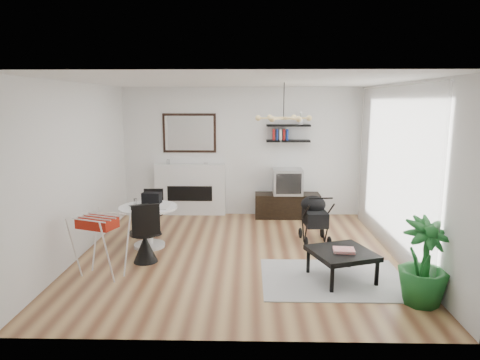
{
  "coord_description": "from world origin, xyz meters",
  "views": [
    {
      "loc": [
        0.17,
        -6.49,
        2.42
      ],
      "look_at": [
        0.01,
        0.4,
        1.14
      ],
      "focal_mm": 32.0,
      "sensor_mm": 36.0,
      "label": 1
    }
  ],
  "objects_px": {
    "coffee_table": "(342,254)",
    "potted_plant": "(424,262)",
    "dining_table": "(149,220)",
    "fireplace": "(190,183)",
    "drying_rack": "(101,244)",
    "stroller": "(314,220)",
    "crt_tv": "(288,182)",
    "tv_console": "(287,206)"
  },
  "relations": [
    {
      "from": "dining_table",
      "to": "potted_plant",
      "type": "distance_m",
      "value": 4.24
    },
    {
      "from": "dining_table",
      "to": "potted_plant",
      "type": "bearing_deg",
      "value": -27.49
    },
    {
      "from": "stroller",
      "to": "crt_tv",
      "type": "bearing_deg",
      "value": 97.93
    },
    {
      "from": "stroller",
      "to": "tv_console",
      "type": "bearing_deg",
      "value": 97.85
    },
    {
      "from": "fireplace",
      "to": "tv_console",
      "type": "relative_size",
      "value": 1.61
    },
    {
      "from": "drying_rack",
      "to": "coffee_table",
      "type": "distance_m",
      "value": 3.31
    },
    {
      "from": "drying_rack",
      "to": "stroller",
      "type": "xyz_separation_m",
      "value": [
        3.18,
        1.61,
        -0.09
      ]
    },
    {
      "from": "crt_tv",
      "to": "drying_rack",
      "type": "bearing_deg",
      "value": -132.02
    },
    {
      "from": "tv_console",
      "to": "crt_tv",
      "type": "bearing_deg",
      "value": -115.91
    },
    {
      "from": "dining_table",
      "to": "coffee_table",
      "type": "bearing_deg",
      "value": -23.35
    },
    {
      "from": "fireplace",
      "to": "coffee_table",
      "type": "distance_m",
      "value": 4.21
    },
    {
      "from": "potted_plant",
      "to": "fireplace",
      "type": "bearing_deg",
      "value": 129.64
    },
    {
      "from": "tv_console",
      "to": "dining_table",
      "type": "xyz_separation_m",
      "value": [
        -2.47,
        -1.92,
        0.21
      ]
    },
    {
      "from": "crt_tv",
      "to": "dining_table",
      "type": "bearing_deg",
      "value": -142.23
    },
    {
      "from": "tv_console",
      "to": "stroller",
      "type": "bearing_deg",
      "value": -77.77
    },
    {
      "from": "tv_console",
      "to": "dining_table",
      "type": "height_order",
      "value": "dining_table"
    },
    {
      "from": "coffee_table",
      "to": "potted_plant",
      "type": "bearing_deg",
      "value": -39.99
    },
    {
      "from": "dining_table",
      "to": "drying_rack",
      "type": "height_order",
      "value": "drying_rack"
    },
    {
      "from": "drying_rack",
      "to": "fireplace",
      "type": "bearing_deg",
      "value": 96.88
    },
    {
      "from": "drying_rack",
      "to": "potted_plant",
      "type": "xyz_separation_m",
      "value": [
        4.13,
        -0.72,
        0.06
      ]
    },
    {
      "from": "dining_table",
      "to": "coffee_table",
      "type": "distance_m",
      "value": 3.2
    },
    {
      "from": "drying_rack",
      "to": "coffee_table",
      "type": "height_order",
      "value": "drying_rack"
    },
    {
      "from": "dining_table",
      "to": "drying_rack",
      "type": "relative_size",
      "value": 1.08
    },
    {
      "from": "tv_console",
      "to": "drying_rack",
      "type": "xyz_separation_m",
      "value": [
        -2.84,
        -3.16,
        0.21
      ]
    },
    {
      "from": "crt_tv",
      "to": "stroller",
      "type": "xyz_separation_m",
      "value": [
        0.34,
        -1.54,
        -0.39
      ]
    },
    {
      "from": "drying_rack",
      "to": "coffee_table",
      "type": "xyz_separation_m",
      "value": [
        3.31,
        -0.03,
        -0.1
      ]
    },
    {
      "from": "dining_table",
      "to": "coffee_table",
      "type": "height_order",
      "value": "dining_table"
    },
    {
      "from": "dining_table",
      "to": "crt_tv",
      "type": "bearing_deg",
      "value": 37.77
    },
    {
      "from": "tv_console",
      "to": "crt_tv",
      "type": "relative_size",
      "value": 2.22
    },
    {
      "from": "tv_console",
      "to": "potted_plant",
      "type": "relative_size",
      "value": 1.27
    },
    {
      "from": "fireplace",
      "to": "tv_console",
      "type": "xyz_separation_m",
      "value": [
        2.06,
        -0.17,
        -0.43
      ]
    },
    {
      "from": "fireplace",
      "to": "stroller",
      "type": "relative_size",
      "value": 2.45
    },
    {
      "from": "fireplace",
      "to": "drying_rack",
      "type": "bearing_deg",
      "value": -103.21
    },
    {
      "from": "crt_tv",
      "to": "dining_table",
      "type": "height_order",
      "value": "crt_tv"
    },
    {
      "from": "fireplace",
      "to": "drying_rack",
      "type": "height_order",
      "value": "fireplace"
    },
    {
      "from": "dining_table",
      "to": "stroller",
      "type": "distance_m",
      "value": 2.83
    },
    {
      "from": "crt_tv",
      "to": "potted_plant",
      "type": "height_order",
      "value": "potted_plant"
    },
    {
      "from": "coffee_table",
      "to": "potted_plant",
      "type": "relative_size",
      "value": 0.94
    },
    {
      "from": "dining_table",
      "to": "drying_rack",
      "type": "bearing_deg",
      "value": -106.63
    },
    {
      "from": "fireplace",
      "to": "potted_plant",
      "type": "distance_m",
      "value": 5.25
    },
    {
      "from": "fireplace",
      "to": "crt_tv",
      "type": "xyz_separation_m",
      "value": [
        2.06,
        -0.17,
        0.08
      ]
    },
    {
      "from": "drying_rack",
      "to": "coffee_table",
      "type": "relative_size",
      "value": 0.9
    }
  ]
}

